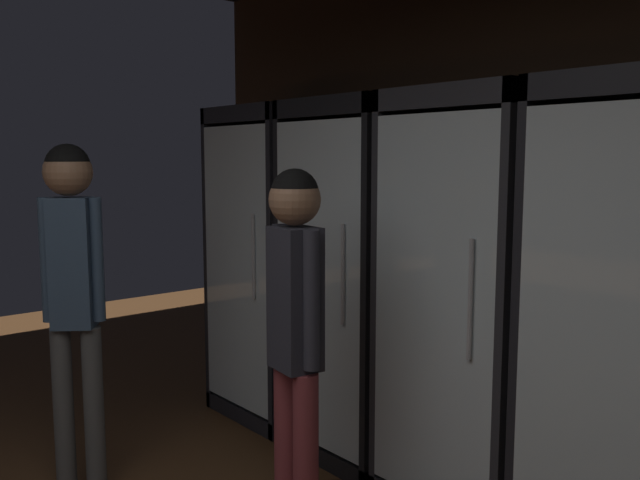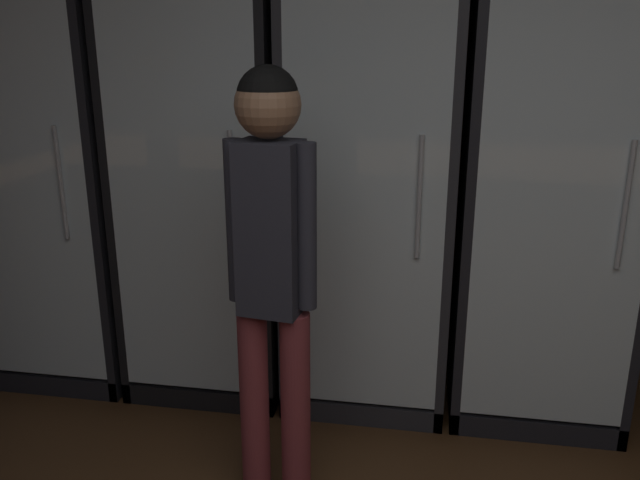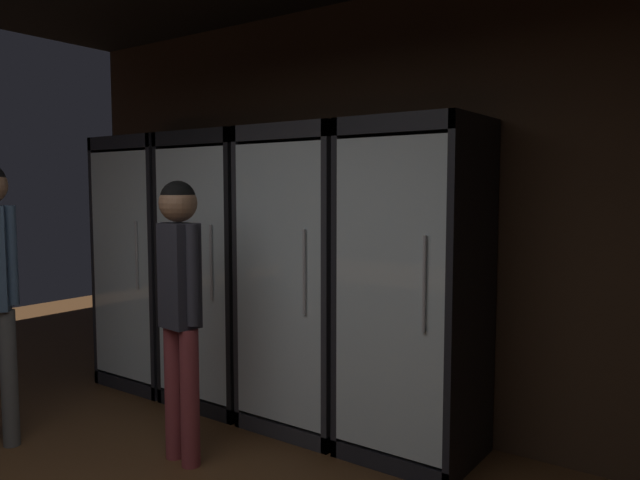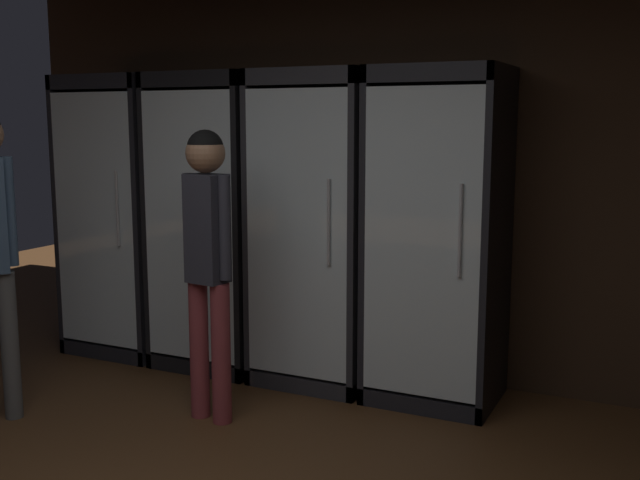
# 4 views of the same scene
# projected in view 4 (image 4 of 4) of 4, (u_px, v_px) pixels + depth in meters

# --- Properties ---
(wall_back) EXTENTS (6.00, 0.06, 2.80)m
(wall_back) POSITION_uv_depth(u_px,v_px,m) (415.00, 161.00, 4.81)
(wall_back) COLOR #382619
(wall_back) RESTS_ON ground
(cooler_far_left) EXTENTS (0.74, 0.66, 1.96)m
(cooler_far_left) POSITION_uv_depth(u_px,v_px,m) (129.00, 217.00, 5.47)
(cooler_far_left) COLOR black
(cooler_far_left) RESTS_ON ground
(cooler_left) EXTENTS (0.74, 0.66, 1.96)m
(cooler_left) POSITION_uv_depth(u_px,v_px,m) (219.00, 224.00, 5.14)
(cooler_left) COLOR black
(cooler_left) RESTS_ON ground
(cooler_center) EXTENTS (0.74, 0.66, 1.96)m
(cooler_center) POSITION_uv_depth(u_px,v_px,m) (322.00, 232.00, 4.81)
(cooler_center) COLOR #2B2B30
(cooler_center) RESTS_ON ground
(cooler_right) EXTENTS (0.74, 0.66, 1.96)m
(cooler_right) POSITION_uv_depth(u_px,v_px,m) (440.00, 240.00, 4.48)
(cooler_right) COLOR black
(cooler_right) RESTS_ON ground
(shopper_near) EXTENTS (0.32, 0.21, 1.61)m
(shopper_near) POSITION_uv_depth(u_px,v_px,m) (207.00, 244.00, 4.10)
(shopper_near) COLOR brown
(shopper_near) RESTS_ON ground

